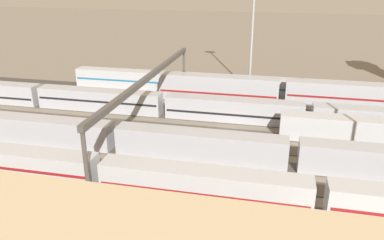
{
  "coord_description": "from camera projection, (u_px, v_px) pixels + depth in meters",
  "views": [
    {
      "loc": [
        -6.29,
        55.27,
        23.47
      ],
      "look_at": [
        5.65,
        2.36,
        2.5
      ],
      "focal_mm": 35.69,
      "sensor_mm": 36.0,
      "label": 1
    }
  ],
  "objects": [
    {
      "name": "ground_plane",
      "position": [
        230.0,
        132.0,
        60.04
      ],
      "size": [
        400.0,
        400.0,
        0.0
      ],
      "primitive_type": "plane",
      "color": "#756B5B"
    },
    {
      "name": "track_bed_0",
      "position": [
        243.0,
        95.0,
        78.22
      ],
      "size": [
        140.0,
        2.8,
        0.12
      ],
      "primitive_type": "cube",
      "color": "#3D3833",
      "rests_on": "ground_plane"
    },
    {
      "name": "track_bed_1",
      "position": [
        240.0,
        103.0,
        73.67
      ],
      "size": [
        140.0,
        2.8,
        0.12
      ],
      "primitive_type": "cube",
      "color": "#3D3833",
      "rests_on": "ground_plane"
    },
    {
      "name": "track_bed_2",
      "position": [
        237.0,
        111.0,
        69.12
      ],
      "size": [
        140.0,
        2.8,
        0.12
      ],
      "primitive_type": "cube",
      "color": "#3D3833",
      "rests_on": "ground_plane"
    },
    {
      "name": "track_bed_3",
      "position": [
        234.0,
        121.0,
        64.57
      ],
      "size": [
        140.0,
        2.8,
        0.12
      ],
      "primitive_type": "cube",
      "color": "#4C443D",
      "rests_on": "ground_plane"
    },
    {
      "name": "track_bed_4",
      "position": [
        230.0,
        132.0,
        60.02
      ],
      "size": [
        140.0,
        2.8,
        0.12
      ],
      "primitive_type": "cube",
      "color": "#4C443D",
      "rests_on": "ground_plane"
    },
    {
      "name": "track_bed_5",
      "position": [
        226.0,
        145.0,
        55.47
      ],
      "size": [
        140.0,
        2.8,
        0.12
      ],
      "primitive_type": "cube",
      "color": "#4C443D",
      "rests_on": "ground_plane"
    },
    {
      "name": "track_bed_6",
      "position": [
        221.0,
        160.0,
        50.92
      ],
      "size": [
        140.0,
        2.8,
        0.12
      ],
      "primitive_type": "cube",
      "color": "#4C443D",
      "rests_on": "ground_plane"
    },
    {
      "name": "track_bed_7",
      "position": [
        214.0,
        179.0,
        46.37
      ],
      "size": [
        140.0,
        2.8,
        0.12
      ],
      "primitive_type": "cube",
      "color": "#4C443D",
      "rests_on": "ground_plane"
    },
    {
      "name": "track_bed_8",
      "position": [
        207.0,
        201.0,
        41.82
      ],
      "size": [
        140.0,
        2.8,
        0.12
      ],
      "primitive_type": "cube",
      "color": "#3D3833",
      "rests_on": "ground_plane"
    },
    {
      "name": "train_on_track_0",
      "position": [
        289.0,
        88.0,
        75.62
      ],
      "size": [
        90.6,
        3.06,
        4.4
      ],
      "color": "#1E6B9E",
      "rests_on": "ground_plane"
    },
    {
      "name": "train_on_track_6",
      "position": [
        282.0,
        152.0,
        48.59
      ],
      "size": [
        90.6,
        3.0,
        4.4
      ],
      "color": "#1E6B9E",
      "rests_on": "ground_plane"
    },
    {
      "name": "train_on_track_1",
      "position": [
        351.0,
        97.0,
        68.69
      ],
      "size": [
        71.4,
        3.06,
        5.0
      ],
      "color": "#A8AAB2",
      "rests_on": "ground_plane"
    },
    {
      "name": "train_on_track_3",
      "position": [
        164.0,
        105.0,
        66.4
      ],
      "size": [
        95.6,
        3.06,
        3.8
      ],
      "color": "#A8AAB2",
      "rests_on": "ground_plane"
    },
    {
      "name": "train_on_track_8",
      "position": [
        203.0,
        185.0,
        41.21
      ],
      "size": [
        119.8,
        3.06,
        3.8
      ],
      "color": "#B7BABF",
      "rests_on": "ground_plane"
    },
    {
      "name": "light_mast_0",
      "position": [
        254.0,
        2.0,
        74.78
      ],
      "size": [
        2.8,
        0.7,
        28.77
      ],
      "color": "#9EA0A5",
      "rests_on": "ground_plane"
    },
    {
      "name": "signal_gantry",
      "position": [
        150.0,
        80.0,
        59.88
      ],
      "size": [
        0.7,
        45.0,
        8.8
      ],
      "color": "#4C4742",
      "rests_on": "ground_plane"
    }
  ]
}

